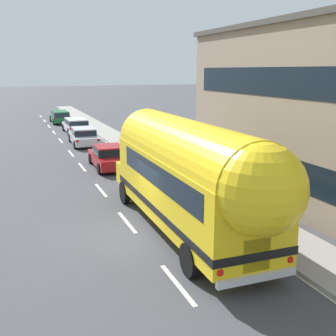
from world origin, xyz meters
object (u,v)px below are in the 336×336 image
painted_bus (191,174)px  car_fourth (60,116)px  car_second (83,135)px  car_third (76,125)px  car_lead (109,156)px

painted_bus → car_fourth: bearing=90.4°
car_second → car_fourth: (-0.00, 15.00, 0.05)m
car_third → car_fourth: same height
painted_bus → car_second: 20.22m
painted_bus → car_lead: 11.70m
car_second → car_third: same height
car_lead → car_fourth: (-0.03, 23.56, 0.07)m
car_second → car_lead: bearing=-89.8°
car_lead → car_third: size_ratio=0.95×
car_second → car_third: bearing=86.1°
car_third → car_fourth: 8.24m
painted_bus → car_third: 26.98m
car_lead → car_third: (0.43, 15.34, 0.06)m
car_lead → painted_bus: bearing=-89.0°
painted_bus → car_lead: (-0.20, 11.59, -1.57)m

